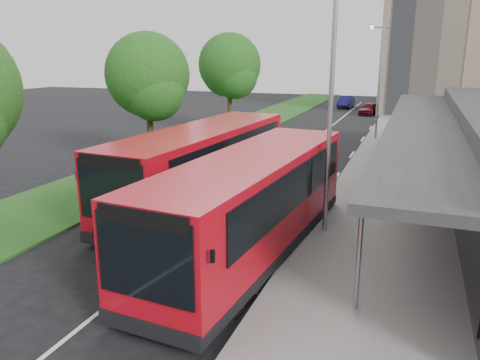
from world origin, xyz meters
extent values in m
plane|color=black|center=(0.00, 0.00, 0.00)|extent=(120.00, 120.00, 0.00)
cube|color=gray|center=(6.00, 20.00, 0.07)|extent=(5.00, 80.00, 0.15)
cube|color=#194917|center=(-7.00, 20.00, 0.05)|extent=(5.00, 80.00, 0.10)
cube|color=silver|center=(0.00, 15.00, 0.01)|extent=(0.12, 70.00, 0.01)
cube|color=silver|center=(3.30, -2.00, 0.01)|extent=(0.12, 2.00, 0.01)
cube|color=silver|center=(3.30, 4.00, 0.01)|extent=(0.12, 2.00, 0.01)
cube|color=silver|center=(3.30, 10.00, 0.01)|extent=(0.12, 2.00, 0.01)
cube|color=silver|center=(3.30, 16.00, 0.01)|extent=(0.12, 2.00, 0.01)
cube|color=silver|center=(3.30, 22.00, 0.01)|extent=(0.12, 2.00, 0.01)
cube|color=silver|center=(3.30, 28.00, 0.01)|extent=(0.12, 2.00, 0.01)
cube|color=silver|center=(3.30, 34.00, 0.01)|extent=(0.12, 2.00, 0.01)
cube|color=silver|center=(3.30, 40.00, 0.01)|extent=(0.12, 2.00, 0.01)
cube|color=silver|center=(3.30, 46.00, 0.01)|extent=(0.12, 2.00, 0.01)
cube|color=black|center=(8.48, 8.00, 1.60)|extent=(0.06, 24.00, 2.20)
cube|color=#28282A|center=(7.20, 8.00, 3.30)|extent=(2.80, 26.00, 0.25)
cylinder|color=gray|center=(5.90, -3.00, 1.65)|extent=(0.12, 0.12, 3.30)
cylinder|color=gray|center=(5.90, 19.00, 1.65)|extent=(0.12, 0.12, 3.30)
cylinder|color=#372616|center=(-7.00, 9.00, 1.80)|extent=(0.36, 0.36, 3.59)
sphere|color=#175416|center=(-7.00, 9.00, 5.07)|extent=(4.58, 4.58, 4.58)
sphere|color=#175416|center=(-6.40, 8.60, 4.25)|extent=(3.27, 3.27, 3.27)
sphere|color=#175416|center=(-7.50, 9.50, 4.49)|extent=(3.59, 3.59, 3.59)
cylinder|color=#372616|center=(-7.00, 21.00, 1.90)|extent=(0.36, 0.36, 3.80)
sphere|color=#175416|center=(-7.00, 21.00, 5.35)|extent=(4.83, 4.83, 4.83)
sphere|color=#175416|center=(-6.40, 20.60, 4.49)|extent=(3.45, 3.45, 3.45)
sphere|color=#175416|center=(-7.50, 21.50, 4.74)|extent=(3.80, 3.80, 3.80)
cylinder|color=gray|center=(4.20, 2.00, 4.15)|extent=(0.16, 0.16, 8.00)
cylinder|color=gray|center=(4.20, 22.00, 4.15)|extent=(0.16, 0.16, 8.00)
cylinder|color=gray|center=(4.00, 22.00, 7.95)|extent=(1.40, 0.10, 0.10)
sphere|color=silver|center=(3.40, 22.00, 7.95)|extent=(0.28, 0.28, 0.28)
cube|color=#AF090F|center=(2.33, -0.42, 1.77)|extent=(3.51, 11.27, 2.80)
cube|color=black|center=(2.33, -0.42, 0.40)|extent=(3.53, 11.29, 0.32)
cube|color=black|center=(1.89, -5.97, 2.06)|extent=(2.37, 0.24, 1.85)
cube|color=black|center=(2.77, 5.13, 2.22)|extent=(2.32, 0.23, 1.37)
cube|color=black|center=(1.02, 0.00, 2.27)|extent=(0.80, 9.48, 1.27)
cube|color=black|center=(3.69, -0.21, 2.27)|extent=(0.80, 9.48, 1.27)
cube|color=black|center=(1.89, -5.98, 0.42)|extent=(2.64, 0.29, 0.37)
cube|color=black|center=(1.89, -5.98, 2.96)|extent=(2.21, 0.22, 0.37)
cube|color=black|center=(0.44, -5.62, 2.32)|extent=(0.09, 0.09, 0.26)
cube|color=black|center=(3.39, -5.86, 2.32)|extent=(0.09, 0.09, 0.26)
cylinder|color=black|center=(0.94, -3.91, 0.48)|extent=(0.39, 0.97, 0.95)
cylinder|color=black|center=(3.15, -4.09, 0.48)|extent=(0.39, 0.97, 0.95)
cylinder|color=black|center=(1.51, 3.25, 0.48)|extent=(0.39, 0.97, 0.95)
cylinder|color=black|center=(3.72, 3.07, 0.48)|extent=(0.39, 0.97, 0.95)
cube|color=#AF090F|center=(-1.20, 3.45, 1.81)|extent=(3.47, 11.52, 2.87)
cube|color=black|center=(-1.20, 3.45, 0.41)|extent=(3.49, 11.54, 0.32)
cube|color=black|center=(-1.58, -2.24, 2.11)|extent=(2.43, 0.22, 1.89)
cube|color=black|center=(-0.81, 9.13, 2.27)|extent=(2.38, 0.21, 1.41)
cube|color=black|center=(-2.54, 3.86, 2.33)|extent=(0.71, 9.72, 1.30)
cube|color=black|center=(0.20, 3.68, 2.33)|extent=(0.71, 9.72, 1.30)
cube|color=black|center=(-1.58, -2.25, 0.43)|extent=(2.70, 0.26, 0.38)
cube|color=black|center=(-1.58, -2.25, 3.03)|extent=(2.27, 0.19, 0.38)
cube|color=black|center=(-3.08, -1.90, 2.38)|extent=(0.09, 0.09, 0.27)
cube|color=black|center=(-0.06, -2.11, 2.38)|extent=(0.09, 0.09, 0.27)
cylinder|color=black|center=(-2.58, -0.15, 0.49)|extent=(0.39, 0.99, 0.97)
cylinder|color=black|center=(-0.31, -0.30, 0.49)|extent=(0.39, 0.99, 0.97)
cylinder|color=black|center=(-2.08, 7.19, 0.49)|extent=(0.39, 0.99, 0.97)
cylinder|color=black|center=(0.19, 7.04, 0.49)|extent=(0.39, 0.99, 0.97)
cylinder|color=#3E2919|center=(5.67, 9.01, 0.57)|extent=(0.56, 0.56, 0.83)
cylinder|color=yellow|center=(5.46, 18.84, 0.65)|extent=(0.16, 0.16, 1.00)
imported|color=#510B16|center=(2.23, 37.13, 0.62)|extent=(2.10, 3.87, 1.25)
imported|color=navy|center=(-1.02, 43.03, 0.69)|extent=(1.55, 4.20, 1.37)
camera|label=1|loc=(6.86, -13.57, 6.15)|focal=35.00mm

